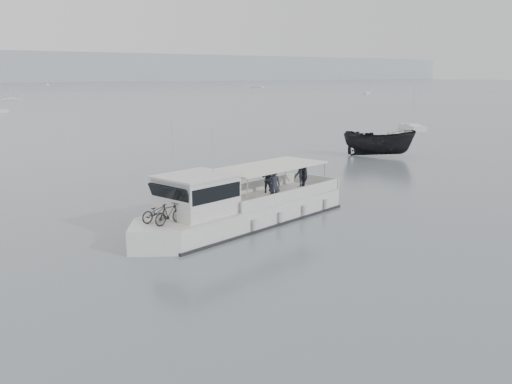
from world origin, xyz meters
TOP-DOWN VIEW (x-y plane):
  - ground at (0.00, 0.00)m, footprint 1400.00×1400.00m
  - tour_boat at (-1.33, -0.14)m, footprint 14.11×6.04m
  - dark_motorboat at (24.22, 12.92)m, footprint 6.08×6.91m

SIDE VIEW (x-z plane):
  - ground at x=0.00m, z-range 0.00..0.00m
  - tour_boat at x=-1.33m, z-range -1.98..3.92m
  - dark_motorboat at x=24.22m, z-range 0.00..2.60m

